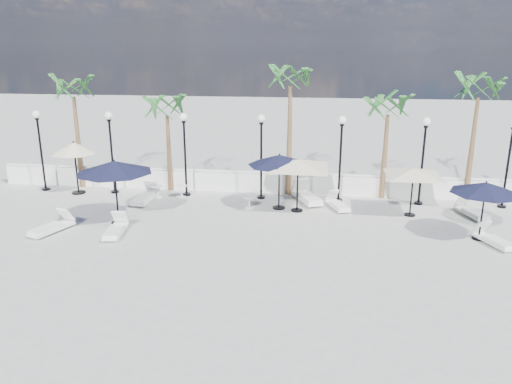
# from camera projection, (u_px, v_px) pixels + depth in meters

# --- Properties ---
(ground) EXTENTS (100.00, 100.00, 0.00)m
(ground) POSITION_uv_depth(u_px,v_px,m) (238.00, 256.00, 16.69)
(ground) COLOR #9C9D98
(ground) RESTS_ON ground
(balustrade) EXTENTS (26.00, 0.30, 1.01)m
(balustrade) POSITION_uv_depth(u_px,v_px,m) (264.00, 183.00, 23.68)
(balustrade) COLOR white
(balustrade) RESTS_ON ground
(lamppost_0) EXTENTS (0.36, 0.36, 3.84)m
(lamppost_0) POSITION_uv_depth(u_px,v_px,m) (40.00, 139.00, 23.42)
(lamppost_0) COLOR black
(lamppost_0) RESTS_ON ground
(lamppost_1) EXTENTS (0.36, 0.36, 3.84)m
(lamppost_1) POSITION_uv_depth(u_px,v_px,m) (111.00, 141.00, 23.00)
(lamppost_1) COLOR black
(lamppost_1) RESTS_ON ground
(lamppost_2) EXTENTS (0.36, 0.36, 3.84)m
(lamppost_2) POSITION_uv_depth(u_px,v_px,m) (185.00, 143.00, 22.57)
(lamppost_2) COLOR black
(lamppost_2) RESTS_ON ground
(lamppost_3) EXTENTS (0.36, 0.36, 3.84)m
(lamppost_3) POSITION_uv_depth(u_px,v_px,m) (261.00, 145.00, 22.15)
(lamppost_3) COLOR black
(lamppost_3) RESTS_ON ground
(lamppost_4) EXTENTS (0.36, 0.36, 3.84)m
(lamppost_4) POSITION_uv_depth(u_px,v_px,m) (341.00, 147.00, 21.73)
(lamppost_4) COLOR black
(lamppost_4) RESTS_ON ground
(lamppost_5) EXTENTS (0.36, 0.36, 3.84)m
(lamppost_5) POSITION_uv_depth(u_px,v_px,m) (424.00, 149.00, 21.30)
(lamppost_5) COLOR black
(lamppost_5) RESTS_ON ground
(lamppost_6) EXTENTS (0.36, 0.36, 3.84)m
(lamppost_6) POSITION_uv_depth(u_px,v_px,m) (510.00, 151.00, 20.88)
(lamppost_6) COLOR black
(lamppost_6) RESTS_ON ground
(palm_0) EXTENTS (2.60, 2.60, 5.50)m
(palm_0) POSITION_uv_depth(u_px,v_px,m) (73.00, 94.00, 23.41)
(palm_0) COLOR brown
(palm_0) RESTS_ON ground
(palm_1) EXTENTS (2.60, 2.60, 4.70)m
(palm_1) POSITION_uv_depth(u_px,v_px,m) (167.00, 112.00, 23.09)
(palm_1) COLOR brown
(palm_1) RESTS_ON ground
(palm_2) EXTENTS (2.60, 2.60, 6.10)m
(palm_2) POSITION_uv_depth(u_px,v_px,m) (290.00, 83.00, 22.01)
(palm_2) COLOR brown
(palm_2) RESTS_ON ground
(palm_3) EXTENTS (2.60, 2.60, 4.90)m
(palm_3) POSITION_uv_depth(u_px,v_px,m) (388.00, 112.00, 21.82)
(palm_3) COLOR brown
(palm_3) RESTS_ON ground
(palm_4) EXTENTS (2.60, 2.60, 5.70)m
(palm_4) POSITION_uv_depth(u_px,v_px,m) (479.00, 95.00, 21.15)
(palm_4) COLOR brown
(palm_4) RESTS_ON ground
(lounger_0) EXTENTS (1.18, 1.92, 0.69)m
(lounger_0) POSITION_uv_depth(u_px,v_px,m) (52.00, 227.00, 18.70)
(lounger_0) COLOR white
(lounger_0) RESTS_ON ground
(lounger_2) EXTENTS (0.79, 1.81, 0.66)m
(lounger_2) POSITION_uv_depth(u_px,v_px,m) (116.00, 229.00, 18.48)
(lounger_2) COLOR white
(lounger_2) RESTS_ON ground
(lounger_3) EXTENTS (0.72, 2.01, 0.74)m
(lounger_3) POSITION_uv_depth(u_px,v_px,m) (146.00, 196.00, 22.29)
(lounger_3) COLOR white
(lounger_3) RESTS_ON ground
(lounger_4) EXTENTS (1.07, 1.72, 0.61)m
(lounger_4) POSITION_uv_depth(u_px,v_px,m) (337.00, 204.00, 21.38)
(lounger_4) COLOR white
(lounger_4) RESTS_ON ground
(lounger_5) EXTENTS (1.50, 2.25, 0.81)m
(lounger_5) POSITION_uv_depth(u_px,v_px,m) (307.00, 196.00, 22.27)
(lounger_5) COLOR white
(lounger_5) RESTS_ON ground
(lounger_6) EXTENTS (1.16, 1.73, 0.62)m
(lounger_6) POSITION_uv_depth(u_px,v_px,m) (494.00, 239.00, 17.54)
(lounger_6) COLOR white
(lounger_6) RESTS_ON ground
(lounger_7) EXTENTS (1.09, 1.81, 0.65)m
(lounger_7) POSITION_uv_depth(u_px,v_px,m) (472.00, 211.00, 20.43)
(lounger_7) COLOR white
(lounger_7) RESTS_ON ground
(side_table_0) EXTENTS (0.57, 0.57, 0.56)m
(side_table_0) POSITION_uv_depth(u_px,v_px,m) (181.00, 190.00, 22.93)
(side_table_0) COLOR white
(side_table_0) RESTS_ON ground
(side_table_1) EXTENTS (0.57, 0.57, 0.55)m
(side_table_1) POSITION_uv_depth(u_px,v_px,m) (157.00, 191.00, 22.85)
(side_table_1) COLOR white
(side_table_1) RESTS_ON ground
(side_table_2) EXTENTS (0.55, 0.55, 0.54)m
(side_table_2) POSITION_uv_depth(u_px,v_px,m) (249.00, 201.00, 21.36)
(side_table_2) COLOR white
(side_table_2) RESTS_ON ground
(parasol_navy_left) EXTENTS (2.94, 2.94, 2.60)m
(parasol_navy_left) POSITION_uv_depth(u_px,v_px,m) (114.00, 167.00, 19.03)
(parasol_navy_left) COLOR black
(parasol_navy_left) RESTS_ON ground
(parasol_navy_mid) EXTENTS (2.69, 2.69, 2.42)m
(parasol_navy_mid) POSITION_uv_depth(u_px,v_px,m) (279.00, 160.00, 20.86)
(parasol_navy_mid) COLOR black
(parasol_navy_mid) RESTS_ON ground
(parasol_navy_right) EXTENTS (2.45, 2.45, 2.20)m
(parasol_navy_right) POSITION_uv_depth(u_px,v_px,m) (486.00, 188.00, 17.57)
(parasol_navy_right) COLOR black
(parasol_navy_right) RESTS_ON ground
(parasol_cream_sq_a) EXTENTS (4.89, 4.89, 2.40)m
(parasol_cream_sq_a) POSITION_uv_depth(u_px,v_px,m) (298.00, 160.00, 20.50)
(parasol_cream_sq_a) COLOR black
(parasol_cream_sq_a) RESTS_ON ground
(parasol_cream_sq_b) EXTENTS (4.30, 4.30, 2.15)m
(parasol_cream_sq_b) POSITION_uv_depth(u_px,v_px,m) (414.00, 169.00, 20.03)
(parasol_cream_sq_b) COLOR black
(parasol_cream_sq_b) RESTS_ON ground
(parasol_cream_small) EXTENTS (2.04, 2.04, 2.50)m
(parasol_cream_small) POSITION_uv_depth(u_px,v_px,m) (74.00, 149.00, 23.02)
(parasol_cream_small) COLOR black
(parasol_cream_small) RESTS_ON ground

